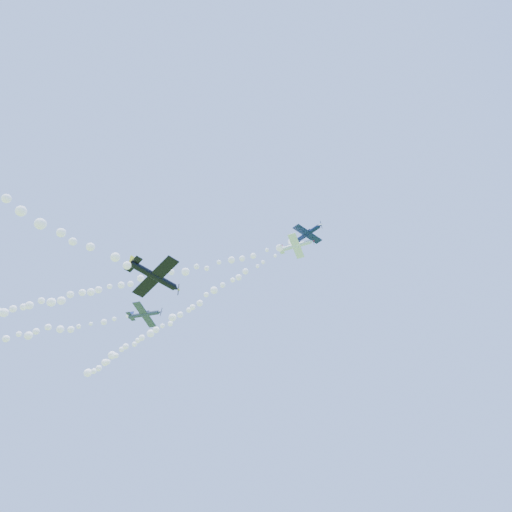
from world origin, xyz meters
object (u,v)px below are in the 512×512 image
Objects in this scene: plane_white at (296,246)px; plane_black at (155,276)px; plane_grey at (145,314)px; plane_navy at (307,234)px.

plane_white reaches higher than plane_black.
plane_white is 1.01× the size of plane_grey.
plane_grey is at bearing 64.86° from plane_black.
plane_navy is (2.29, 0.21, 1.69)m from plane_white.
plane_black is at bearing -57.01° from plane_grey.
plane_white is 29.33m from plane_black.
plane_white reaches higher than plane_grey.
plane_navy reaches higher than plane_black.
plane_navy is 0.88× the size of plane_black.
plane_black is (18.33, -13.48, -8.72)m from plane_grey.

